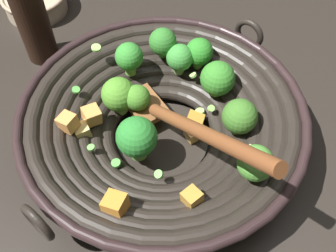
# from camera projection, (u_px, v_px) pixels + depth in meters

# --- Properties ---
(ground_plane) EXTENTS (4.00, 4.00, 0.00)m
(ground_plane) POSITION_uv_depth(u_px,v_px,m) (163.00, 142.00, 0.60)
(ground_plane) COLOR #28231E
(wok) EXTENTS (0.41, 0.43, 0.21)m
(wok) POSITION_uv_depth(u_px,v_px,m) (164.00, 120.00, 0.56)
(wok) COLOR black
(wok) RESTS_ON ground
(soy_sauce_bottle) EXTENTS (0.05, 0.05, 0.21)m
(soy_sauce_bottle) POSITION_uv_depth(u_px,v_px,m) (32.00, 18.00, 0.65)
(soy_sauce_bottle) COLOR black
(soy_sauce_bottle) RESTS_ON ground
(prep_bowl) EXTENTS (0.13, 0.13, 0.04)m
(prep_bowl) POSITION_uv_depth(u_px,v_px,m) (35.00, 1.00, 0.78)
(prep_bowl) COLOR tan
(prep_bowl) RESTS_ON ground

